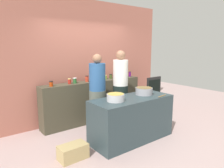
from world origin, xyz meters
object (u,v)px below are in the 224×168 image
at_px(preserve_jar_4, 94,78).
at_px(preserve_jar_11, 126,75).
at_px(preserve_jar_1, 69,81).
at_px(preserve_jar_7, 105,77).
at_px(preserve_jar_2, 75,81).
at_px(cooking_pot_left, 116,97).
at_px(bread_crate, 73,152).
at_px(chalkboard_sign, 154,95).
at_px(wooden_spoon, 162,96).
at_px(cook_in_cap, 120,92).
at_px(preserve_jar_3, 87,79).
at_px(preserve_jar_10, 121,75).
at_px(preserve_jar_6, 103,78).
at_px(preserve_jar_9, 119,76).
at_px(preserve_jar_12, 130,74).
at_px(preserve_jar_5, 97,78).
at_px(preserve_jar_0, 51,84).
at_px(preserve_jar_8, 111,76).
at_px(cooking_pot_center, 144,91).
at_px(cook_with_tongs, 98,98).

height_order(preserve_jar_4, preserve_jar_11, preserve_jar_4).
height_order(preserve_jar_1, preserve_jar_7, preserve_jar_1).
relative_size(preserve_jar_2, cooking_pot_left, 0.39).
relative_size(bread_crate, chalkboard_sign, 0.46).
bearing_deg(bread_crate, wooden_spoon, -10.09).
xyz_separation_m(preserve_jar_7, cook_in_cap, (-0.06, -0.69, -0.26)).
bearing_deg(bread_crate, chalkboard_sign, 16.02).
distance_m(preserve_jar_3, cooking_pot_left, 1.43).
relative_size(preserve_jar_10, wooden_spoon, 0.52).
xyz_separation_m(preserve_jar_6, preserve_jar_9, (0.52, -0.02, 0.00)).
distance_m(preserve_jar_12, cook_in_cap, 1.15).
bearing_deg(preserve_jar_5, bread_crate, -136.00).
height_order(preserve_jar_0, preserve_jar_11, preserve_jar_0).
bearing_deg(preserve_jar_8, preserve_jar_9, -22.73).
height_order(preserve_jar_1, cooking_pot_center, preserve_jar_1).
bearing_deg(wooden_spoon, preserve_jar_9, 82.26).
height_order(preserve_jar_7, preserve_jar_10, preserve_jar_10).
height_order(preserve_jar_0, preserve_jar_1, preserve_jar_1).
distance_m(preserve_jar_3, preserve_jar_5, 0.32).
height_order(preserve_jar_9, preserve_jar_12, preserve_jar_12).
height_order(preserve_jar_12, chalkboard_sign, preserve_jar_12).
relative_size(preserve_jar_0, wooden_spoon, 0.45).
relative_size(cooking_pot_center, cook_with_tongs, 0.21).
relative_size(preserve_jar_6, preserve_jar_8, 0.96).
bearing_deg(preserve_jar_12, preserve_jar_6, -177.49).
xyz_separation_m(preserve_jar_1, preserve_jar_3, (0.47, 0.01, 0.01)).
xyz_separation_m(preserve_jar_8, wooden_spoon, (-0.01, -1.73, -0.20)).
relative_size(preserve_jar_3, preserve_jar_4, 1.13).
relative_size(preserve_jar_5, cooking_pot_left, 0.36).
bearing_deg(cooking_pot_left, preserve_jar_9, 48.47).
xyz_separation_m(preserve_jar_3, wooden_spoon, (0.75, -1.69, -0.21)).
bearing_deg(preserve_jar_1, preserve_jar_12, 0.86).
relative_size(preserve_jar_8, preserve_jar_10, 0.91).
xyz_separation_m(preserve_jar_1, chalkboard_sign, (2.32, -0.50, -0.56)).
xyz_separation_m(preserve_jar_4, chalkboard_sign, (1.64, -0.54, -0.57)).
relative_size(preserve_jar_2, preserve_jar_4, 1.00).
bearing_deg(preserve_jar_9, chalkboard_sign, -27.49).
relative_size(preserve_jar_3, chalkboard_sign, 0.14).
distance_m(preserve_jar_9, preserve_jar_11, 0.33).
distance_m(preserve_jar_5, cooking_pot_center, 1.39).
bearing_deg(preserve_jar_8, preserve_jar_1, -177.52).
bearing_deg(preserve_jar_7, wooden_spoon, -84.49).
distance_m(preserve_jar_4, preserve_jar_8, 0.55).
bearing_deg(preserve_jar_3, cook_with_tongs, -101.79).
bearing_deg(cook_in_cap, preserve_jar_10, 48.53).
xyz_separation_m(preserve_jar_5, preserve_jar_9, (0.65, -0.07, 0.00)).
bearing_deg(preserve_jar_8, wooden_spoon, -90.30).
bearing_deg(preserve_jar_6, cook_with_tongs, -132.49).
bearing_deg(preserve_jar_12, preserve_jar_0, -178.31).
height_order(preserve_jar_6, cook_in_cap, cook_in_cap).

